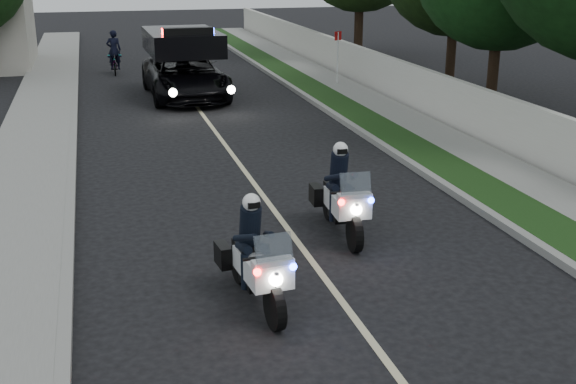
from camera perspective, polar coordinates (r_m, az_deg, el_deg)
ground at (r=12.47m, az=2.47°, el=-6.18°), size 120.00×120.00×0.00m
curb_right at (r=22.72m, az=4.85°, el=5.19°), size 0.20×60.00×0.15m
grass_verge at (r=22.97m, az=6.50°, el=5.28°), size 1.20×60.00×0.16m
sidewalk_right at (r=23.46m, az=9.47°, el=5.42°), size 1.40×60.00×0.16m
property_wall at (r=23.75m, az=11.78°, el=7.10°), size 0.22×60.00×1.50m
curb_left at (r=21.44m, az=-16.31°, el=3.74°), size 0.20×60.00×0.15m
sidewalk_left at (r=21.51m, az=-19.24°, el=3.50°), size 2.00×60.00×0.16m
lane_marking at (r=21.73m, az=-5.43°, el=4.38°), size 0.12×50.00×0.01m
police_moto_left at (r=11.42m, az=-2.50°, el=-8.58°), size 0.91×2.10×1.73m
police_moto_right at (r=14.11m, az=4.11°, el=-3.24°), size 0.84×2.13×1.78m
police_suv at (r=27.68m, az=-7.89°, el=7.25°), size 2.83×5.89×2.83m
bicycle at (r=33.76m, az=-13.20°, el=8.89°), size 0.64×1.75×0.91m
cyclist at (r=33.76m, az=-13.20°, el=8.89°), size 0.62×0.42×1.71m
sign_post at (r=29.76m, az=3.82°, el=8.14°), size 0.46×0.46×2.25m
tree_right_b at (r=25.89m, az=15.34°, el=6.03°), size 6.49×6.49×9.43m
tree_right_c at (r=29.59m, az=12.32°, el=7.70°), size 6.54×6.54×9.52m
tree_right_d at (r=37.46m, az=5.47°, el=10.15°), size 6.89×6.89×10.77m
tree_right_e at (r=39.86m, az=5.36°, el=10.62°), size 6.69×6.69×9.89m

